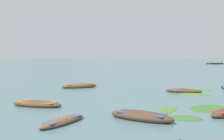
% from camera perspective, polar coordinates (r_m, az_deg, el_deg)
% --- Properties ---
extents(ground_plane, '(6000.00, 6000.00, 0.00)m').
position_cam_1_polar(ground_plane, '(1506.52, -0.21, 2.86)').
color(ground_plane, slate).
extents(mountain_1, '(869.82, 869.82, 269.78)m').
position_cam_1_polar(mountain_1, '(2630.35, -15.05, 5.75)').
color(mountain_1, '#4C5B56').
rests_on(mountain_1, ground).
extents(mountain_2, '(717.26, 717.26, 227.63)m').
position_cam_1_polar(mountain_2, '(2534.58, -0.63, 5.49)').
color(mountain_2, slate).
rests_on(mountain_2, ground).
extents(rowboat_0, '(4.15, 2.11, 0.56)m').
position_cam_1_polar(rowboat_0, '(19.11, -17.43, -7.75)').
color(rowboat_0, brown).
rests_on(rowboat_0, ground).
extents(rowboat_5, '(4.11, 3.05, 0.67)m').
position_cam_1_polar(rowboat_5, '(14.56, 6.97, -10.88)').
color(rowboat_5, '#4C3323').
rests_on(rowboat_5, ground).
extents(rowboat_6, '(3.85, 2.08, 0.53)m').
position_cam_1_polar(rowboat_6, '(26.46, 16.71, -4.79)').
color(rowboat_6, '#4C3323').
rests_on(rowboat_6, ground).
extents(rowboat_8, '(4.53, 2.77, 0.73)m').
position_cam_1_polar(rowboat_8, '(29.57, -7.74, -3.77)').
color(rowboat_8, brown).
rests_on(rowboat_8, ground).
extents(rowboat_9, '(2.59, 3.27, 0.42)m').
position_cam_1_polar(rowboat_9, '(13.95, -11.70, -11.86)').
color(rowboat_9, brown).
rests_on(rowboat_9, ground).
extents(ferry_0, '(9.43, 6.30, 2.54)m').
position_cam_1_polar(ferry_0, '(141.50, 23.33, 1.44)').
color(ferry_0, '#2D2826').
rests_on(ferry_0, ground).
extents(weed_patch_0, '(2.41, 1.92, 0.14)m').
position_cam_1_polar(weed_patch_0, '(29.07, 20.81, -4.50)').
color(weed_patch_0, '#477033').
rests_on(weed_patch_0, ground).
extents(weed_patch_1, '(2.26, 2.00, 0.14)m').
position_cam_1_polar(weed_patch_1, '(15.45, 17.21, -10.97)').
color(weed_patch_1, '#38662D').
rests_on(weed_patch_1, ground).
extents(weed_patch_2, '(3.65, 3.22, 0.14)m').
position_cam_1_polar(weed_patch_2, '(25.27, 19.07, -5.58)').
color(weed_patch_2, '#477033').
rests_on(weed_patch_2, ground).
extents(weed_patch_3, '(2.71, 3.36, 0.14)m').
position_cam_1_polar(weed_patch_3, '(17.23, 12.76, -9.46)').
color(weed_patch_3, '#477033').
rests_on(weed_patch_3, ground).
extents(weed_patch_4, '(4.23, 4.02, 0.14)m').
position_cam_1_polar(weed_patch_4, '(18.92, 22.17, -8.49)').
color(weed_patch_4, '#38662D').
rests_on(weed_patch_4, ground).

